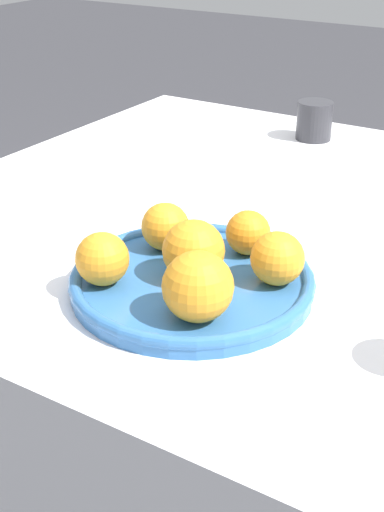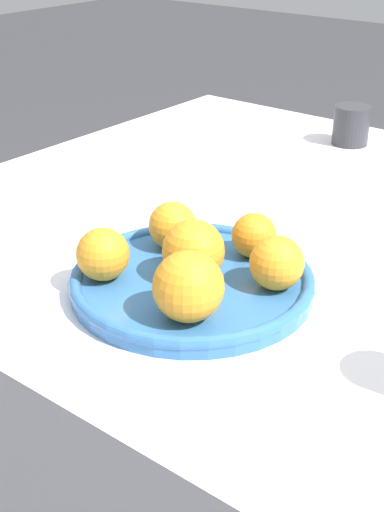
# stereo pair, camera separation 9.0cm
# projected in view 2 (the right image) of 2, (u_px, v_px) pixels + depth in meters

# --- Properties ---
(table) EXTENTS (1.21, 1.07, 0.70)m
(table) POSITION_uv_depth(u_px,v_px,m) (295.00, 405.00, 1.26)
(table) COLOR white
(table) RESTS_ON ground_plane
(fruit_platter) EXTENTS (0.32, 0.32, 0.03)m
(fruit_platter) POSITION_uv_depth(u_px,v_px,m) (192.00, 281.00, 0.92)
(fruit_platter) COLOR #336BAD
(fruit_platter) RESTS_ON table
(orange_0) EXTENTS (0.06, 0.06, 0.06)m
(orange_0) POSITION_uv_depth(u_px,v_px,m) (254.00, 235.00, 0.95)
(orange_0) COLOR orange
(orange_0) RESTS_ON fruit_platter
(orange_1) EXTENTS (0.08, 0.08, 0.08)m
(orange_1) POSITION_uv_depth(u_px,v_px,m) (193.00, 251.00, 0.89)
(orange_1) COLOR orange
(orange_1) RESTS_ON fruit_platter
(orange_2) EXTENTS (0.07, 0.07, 0.07)m
(orange_2) POSITION_uv_depth(u_px,v_px,m) (103.00, 254.00, 0.90)
(orange_2) COLOR orange
(orange_2) RESTS_ON fruit_platter
(orange_3) EXTENTS (0.07, 0.07, 0.07)m
(orange_3) POSITION_uv_depth(u_px,v_px,m) (277.00, 263.00, 0.88)
(orange_3) COLOR orange
(orange_3) RESTS_ON fruit_platter
(orange_4) EXTENTS (0.08, 0.08, 0.08)m
(orange_4) POSITION_uv_depth(u_px,v_px,m) (188.00, 287.00, 0.81)
(orange_4) COLOR orange
(orange_4) RESTS_ON fruit_platter
(orange_5) EXTENTS (0.07, 0.07, 0.07)m
(orange_5) POSITION_uv_depth(u_px,v_px,m) (172.00, 225.00, 0.98)
(orange_5) COLOR orange
(orange_5) RESTS_ON fruit_platter
(cup_1) EXTENTS (0.07, 0.07, 0.08)m
(cup_1) POSITION_uv_depth(u_px,v_px,m) (351.00, 125.00, 1.44)
(cup_1) COLOR #333338
(cup_1) RESTS_ON table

